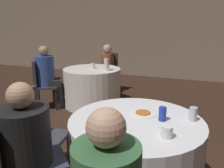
% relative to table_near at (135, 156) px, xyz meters
% --- Properties ---
extents(wall_back, '(16.00, 0.06, 2.80)m').
position_rel_table_near_xyz_m(wall_back, '(-0.09, 5.06, 1.03)').
color(wall_back, gray).
rests_on(wall_back, ground_plane).
extents(table_near, '(1.19, 1.19, 0.74)m').
position_rel_table_near_xyz_m(table_near, '(0.00, 0.00, 0.00)').
color(table_near, silver).
rests_on(table_near, ground_plane).
extents(table_far, '(1.12, 1.12, 0.74)m').
position_rel_table_near_xyz_m(table_far, '(-1.45, 2.03, 0.00)').
color(table_far, white).
rests_on(table_far, ground_plane).
extents(chair_near_west, '(0.46, 0.45, 0.94)m').
position_rel_table_near_xyz_m(chair_near_west, '(-1.00, -0.15, 0.19)').
color(chair_near_west, '#383842').
rests_on(chair_near_west, ground_plane).
extents(chair_near_southwest, '(0.57, 0.57, 0.94)m').
position_rel_table_near_xyz_m(chair_near_southwest, '(-0.70, -0.73, 0.19)').
color(chair_near_southwest, '#383842').
rests_on(chair_near_southwest, ground_plane).
extents(chair_far_north, '(0.42, 0.42, 0.94)m').
position_rel_table_near_xyz_m(chair_far_north, '(-1.50, 3.00, 0.19)').
color(chair_far_north, '#383842').
rests_on(chair_far_north, ground_plane).
extents(chair_far_southwest, '(0.56, 0.56, 0.94)m').
position_rel_table_near_xyz_m(chair_far_southwest, '(-2.26, 1.48, 0.19)').
color(chair_far_southwest, '#383842').
rests_on(chair_far_southwest, ground_plane).
extents(person_floral_shirt, '(0.30, 0.49, 1.15)m').
position_rel_table_near_xyz_m(person_floral_shirt, '(-1.49, 2.83, 0.20)').
color(person_floral_shirt, black).
rests_on(person_floral_shirt, ground_plane).
extents(person_black_shirt, '(0.49, 0.50, 1.18)m').
position_rel_table_near_xyz_m(person_black_shirt, '(-0.59, -0.62, 0.24)').
color(person_black_shirt, '#33384C').
rests_on(person_black_shirt, ground_plane).
extents(person_blue_shirt, '(0.48, 0.45, 1.20)m').
position_rel_table_near_xyz_m(person_blue_shirt, '(-2.13, 1.57, 0.24)').
color(person_blue_shirt, '#282828').
rests_on(person_blue_shirt, ground_plane).
extents(pizza_plate_near, '(0.24, 0.24, 0.02)m').
position_rel_table_near_xyz_m(pizza_plate_near, '(0.03, 0.15, 0.38)').
color(pizza_plate_near, white).
rests_on(pizza_plate_near, table_near).
extents(soda_can_blue, '(0.07, 0.07, 0.12)m').
position_rel_table_near_xyz_m(soda_can_blue, '(0.22, 0.06, 0.43)').
color(soda_can_blue, '#1E38A5').
rests_on(soda_can_blue, table_near).
extents(soda_can_silver, '(0.07, 0.07, 0.12)m').
position_rel_table_near_xyz_m(soda_can_silver, '(0.47, 0.15, 0.43)').
color(soda_can_silver, silver).
rests_on(soda_can_silver, table_near).
extents(soda_can_red, '(0.07, 0.07, 0.12)m').
position_rel_table_near_xyz_m(soda_can_red, '(-0.18, -0.29, 0.43)').
color(soda_can_red, red).
rests_on(soda_can_red, table_near).
extents(cup_near, '(0.09, 0.09, 0.09)m').
position_rel_table_near_xyz_m(cup_near, '(0.30, -0.24, 0.42)').
color(cup_near, white).
rests_on(cup_near, table_near).
extents(bottle_far, '(0.09, 0.09, 0.23)m').
position_rel_table_near_xyz_m(bottle_far, '(-1.11, 1.96, 0.49)').
color(bottle_far, silver).
rests_on(bottle_far, table_far).
extents(cup_far, '(0.09, 0.09, 0.10)m').
position_rel_table_near_xyz_m(cup_far, '(-1.45, 2.05, 0.42)').
color(cup_far, white).
rests_on(cup_far, table_far).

